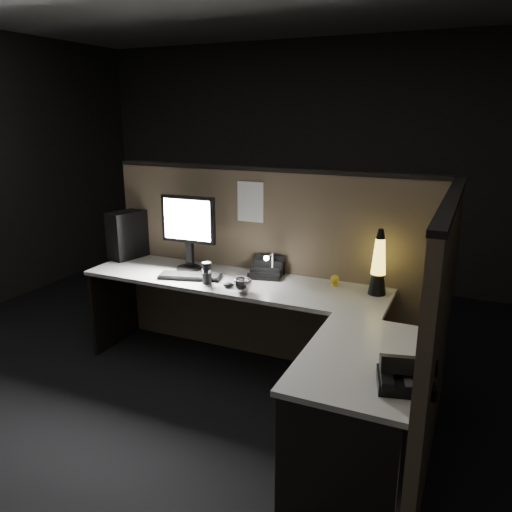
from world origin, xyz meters
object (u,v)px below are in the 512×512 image
at_px(desk_phone, 405,374).
at_px(pc_tower, 130,234).
at_px(keyboard, 190,276).
at_px(monitor, 188,225).
at_px(lava_lamp, 378,267).

bearing_deg(desk_phone, pc_tower, 139.95).
relative_size(keyboard, desk_phone, 1.61).
bearing_deg(monitor, lava_lamp, -0.77).
bearing_deg(pc_tower, desk_phone, -12.34).
relative_size(pc_tower, desk_phone, 1.38).
xyz_separation_m(lava_lamp, desk_phone, (0.35, -1.15, -0.13)).
height_order(keyboard, desk_phone, desk_phone).
xyz_separation_m(pc_tower, desk_phone, (2.46, -1.20, -0.14)).
relative_size(monitor, desk_phone, 2.02).
bearing_deg(keyboard, lava_lamp, -5.91).
bearing_deg(desk_phone, monitor, 134.57).
height_order(pc_tower, desk_phone, pc_tower).
bearing_deg(keyboard, desk_phone, -44.00).
bearing_deg(monitor, pc_tower, 169.82).
relative_size(pc_tower, keyboard, 0.86).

